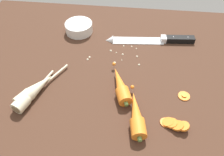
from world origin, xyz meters
TOP-DOWN VIEW (x-y plane):
  - ground_plane at (0.00, 0.00)cm, footprint 120.00×90.00cm
  - chefs_knife at (11.97, 20.58)cm, footprint 34.86×6.38cm
  - whole_carrot at (3.07, -5.47)cm, footprint 8.50×17.55cm
  - whole_carrot_second at (8.42, -15.74)cm, footprint 6.38×18.62cm
  - parsnip_front at (-23.09, -9.77)cm, footprint 12.25×19.54cm
  - parsnip_mid_left at (-24.21, -12.19)cm, footprint 7.96×17.78cm
  - carrot_slice_stack at (18.97, -16.83)cm, footprint 7.80×4.61cm
  - carrot_slice_stray_near at (23.05, -5.88)cm, footprint 3.67×3.67cm
  - prep_bowl at (-16.47, 23.72)cm, footprint 11.00×11.00cm
  - mince_crumbs at (0.24, 10.21)cm, footprint 19.47×10.51cm

SIDE VIEW (x-z plane):
  - ground_plane at x=0.00cm, z-range -4.00..0.00cm
  - carrot_slice_stray_near at x=23.05cm, z-range 0.01..0.71cm
  - mince_crumbs at x=0.24cm, z-range -0.05..0.83cm
  - chefs_knife at x=11.97cm, z-range -1.44..2.74cm
  - carrot_slice_stack at x=18.97cm, z-range -0.53..2.47cm
  - parsnip_front at x=-23.09cm, z-range -0.02..3.98cm
  - parsnip_mid_left at x=-24.21cm, z-range -0.02..3.98cm
  - whole_carrot_second at x=8.42cm, z-range 0.00..4.20cm
  - whole_carrot at x=3.07cm, z-range 0.00..4.20cm
  - prep_bowl at x=-16.47cm, z-range 0.15..4.15cm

